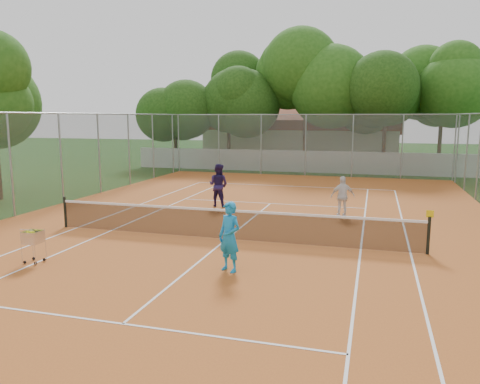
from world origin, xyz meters
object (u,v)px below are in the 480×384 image
(tennis_net, at_px, (227,224))
(player_far_left, at_px, (218,185))
(clubhouse, at_px, (303,135))
(ball_hopper, at_px, (34,245))
(player_near, at_px, (230,237))
(player_far_right, at_px, (343,196))

(tennis_net, bearing_deg, player_far_left, 111.39)
(clubhouse, relative_size, ball_hopper, 17.39)
(ball_hopper, bearing_deg, tennis_net, 16.78)
(tennis_net, distance_m, clubhouse, 29.12)
(player_near, bearing_deg, player_far_left, 135.15)
(player_far_right, bearing_deg, tennis_net, 38.18)
(clubhouse, bearing_deg, player_far_left, -90.07)
(player_far_left, xyz_separation_m, player_far_right, (5.30, -0.67, -0.13))
(player_far_right, bearing_deg, player_far_left, -23.09)
(player_far_left, bearing_deg, player_far_right, -177.11)
(player_near, height_order, player_far_right, player_near)
(tennis_net, height_order, player_far_left, player_far_left)
(player_far_left, bearing_deg, ball_hopper, 86.56)
(player_far_right, bearing_deg, ball_hopper, 32.02)
(player_far_right, bearing_deg, clubhouse, -93.76)
(tennis_net, xyz_separation_m, clubhouse, (-2.00, 29.00, 1.69))
(player_far_left, relative_size, player_far_right, 1.17)
(player_far_right, bearing_deg, player_near, 57.19)
(player_far_left, relative_size, ball_hopper, 1.95)
(tennis_net, xyz_separation_m, player_far_right, (3.27, 4.51, 0.30))
(player_near, bearing_deg, tennis_net, 133.59)
(player_near, distance_m, ball_hopper, 5.25)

